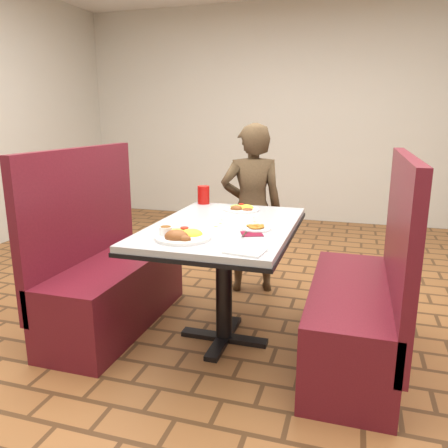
# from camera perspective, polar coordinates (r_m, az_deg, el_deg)

# --- Properties ---
(room) EXTENTS (7.00, 7.04, 2.82)m
(room) POSITION_cam_1_polar(r_m,az_deg,el_deg) (2.55, 0.00, 26.23)
(room) COLOR #955D31
(room) RESTS_ON ground
(dining_table) EXTENTS (0.81, 1.21, 0.75)m
(dining_table) POSITION_cam_1_polar(r_m,az_deg,el_deg) (2.59, 0.00, -2.06)
(dining_table) COLOR #ABAEB0
(dining_table) RESTS_ON ground
(booth_bench_left) EXTENTS (0.47, 1.20, 1.17)m
(booth_bench_left) POSITION_cam_1_polar(r_m,az_deg,el_deg) (3.01, -14.80, -6.75)
(booth_bench_left) COLOR maroon
(booth_bench_left) RESTS_ON ground
(booth_bench_right) EXTENTS (0.47, 1.20, 1.17)m
(booth_bench_right) POSITION_cam_1_polar(r_m,az_deg,el_deg) (2.60, 17.37, -10.27)
(booth_bench_right) COLOR maroon
(booth_bench_right) RESTS_ON ground
(diner_person) EXTENTS (0.56, 0.46, 1.32)m
(diner_person) POSITION_cam_1_polar(r_m,az_deg,el_deg) (3.42, 3.64, 1.92)
(diner_person) COLOR brown
(diner_person) RESTS_ON ground
(near_dinner_plate) EXTENTS (0.29, 0.29, 0.09)m
(near_dinner_plate) POSITION_cam_1_polar(r_m,az_deg,el_deg) (2.25, -5.56, -1.18)
(near_dinner_plate) COLOR white
(near_dinner_plate) RESTS_ON dining_table
(far_dinner_plate) EXTENTS (0.24, 0.24, 0.06)m
(far_dinner_plate) POSITION_cam_1_polar(r_m,az_deg,el_deg) (2.94, 2.35, 2.21)
(far_dinner_plate) COLOR white
(far_dinner_plate) RESTS_ON dining_table
(plantain_plate) EXTENTS (0.16, 0.16, 0.02)m
(plantain_plate) POSITION_cam_1_polar(r_m,az_deg,el_deg) (2.44, 4.22, -0.50)
(plantain_plate) COLOR white
(plantain_plate) RESTS_ON dining_table
(maroon_napkin) EXTENTS (0.15, 0.15, 0.00)m
(maroon_napkin) POSITION_cam_1_polar(r_m,az_deg,el_deg) (2.35, 3.66, -1.28)
(maroon_napkin) COLOR maroon
(maroon_napkin) RESTS_ON dining_table
(spoon_utensil) EXTENTS (0.01, 0.13, 0.00)m
(spoon_utensil) POSITION_cam_1_polar(r_m,az_deg,el_deg) (2.33, 2.74, -1.35)
(spoon_utensil) COLOR silver
(spoon_utensil) RESTS_ON dining_table
(red_tumbler) EXTENTS (0.09, 0.09, 0.13)m
(red_tumbler) POSITION_cam_1_polar(r_m,az_deg,el_deg) (3.17, -2.69, 3.83)
(red_tumbler) COLOR #AE0F0B
(red_tumbler) RESTS_ON dining_table
(paper_napkin) EXTENTS (0.19, 0.16, 0.01)m
(paper_napkin) POSITION_cam_1_polar(r_m,az_deg,el_deg) (2.03, 2.76, -3.57)
(paper_napkin) COLOR white
(paper_napkin) RESTS_ON dining_table
(knife_utensil) EXTENTS (0.04, 0.19, 0.00)m
(knife_utensil) POSITION_cam_1_polar(r_m,az_deg,el_deg) (2.25, -5.27, -1.73)
(knife_utensil) COLOR #BABABE
(knife_utensil) RESTS_ON dining_table
(fork_utensil) EXTENTS (0.06, 0.13, 0.00)m
(fork_utensil) POSITION_cam_1_polar(r_m,az_deg,el_deg) (2.21, -4.31, -2.06)
(fork_utensil) COLOR silver
(fork_utensil) RESTS_ON dining_table
(lettuce_shreds) EXTENTS (0.28, 0.32, 0.00)m
(lettuce_shreds) POSITION_cam_1_polar(r_m,az_deg,el_deg) (2.61, 1.22, 0.26)
(lettuce_shreds) COLOR #9ACE52
(lettuce_shreds) RESTS_ON dining_table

